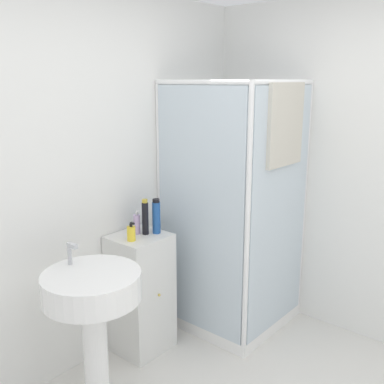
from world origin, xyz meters
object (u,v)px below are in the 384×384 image
object	(u,v)px
shampoo_bottle_blue	(156,217)
soap_dispenser	(131,233)
sink	(93,304)
lotion_bottle_white	(137,224)
shampoo_bottle_tall_black	(145,217)

from	to	relation	value
shampoo_bottle_blue	soap_dispenser	bearing A→B (deg)	174.70
sink	lotion_bottle_white	xyz separation A→B (m)	(0.67, 0.35, 0.22)
soap_dispenser	shampoo_bottle_blue	bearing A→B (deg)	-5.30
shampoo_bottle_blue	lotion_bottle_white	world-z (taller)	shampoo_bottle_blue
sink	lotion_bottle_white	size ratio (longest dim) A/B	6.09
soap_dispenser	sink	bearing A→B (deg)	-152.95
shampoo_bottle_tall_black	sink	bearing A→B (deg)	-156.71
lotion_bottle_white	sink	bearing A→B (deg)	-152.07
sink	shampoo_bottle_tall_black	bearing A→B (deg)	23.29
sink	soap_dispenser	distance (m)	0.64
shampoo_bottle_tall_black	shampoo_bottle_blue	size ratio (longest dim) A/B	1.02
shampoo_bottle_blue	lotion_bottle_white	distance (m)	0.14
shampoo_bottle_blue	lotion_bottle_white	xyz separation A→B (m)	(-0.10, 0.10, -0.05)
shampoo_bottle_tall_black	shampoo_bottle_blue	distance (m)	0.08
soap_dispenser	shampoo_bottle_tall_black	world-z (taller)	shampoo_bottle_tall_black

